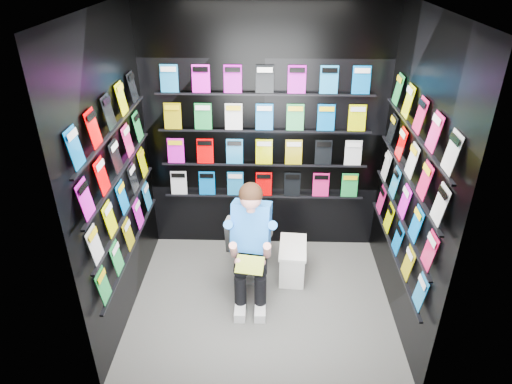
{
  "coord_description": "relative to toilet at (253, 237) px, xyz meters",
  "views": [
    {
      "loc": [
        0.04,
        -3.27,
        3.0
      ],
      "look_at": [
        -0.06,
        0.15,
        1.11
      ],
      "focal_mm": 32.0,
      "sensor_mm": 36.0,
      "label": 1
    }
  ],
  "objects": [
    {
      "name": "wall_front",
      "position": [
        0.1,
        -1.55,
        0.93
      ],
      "size": [
        2.4,
        0.04,
        2.6
      ],
      "primitive_type": "cube",
      "color": "black",
      "rests_on": "floor"
    },
    {
      "name": "toilet",
      "position": [
        0.0,
        0.0,
        0.0
      ],
      "size": [
        0.53,
        0.8,
        0.73
      ],
      "primitive_type": "imported",
      "rotation": [
        0.0,
        0.0,
        2.99
      ],
      "color": "white",
      "rests_on": "floor"
    },
    {
      "name": "ceiling",
      "position": [
        0.1,
        -0.55,
        2.23
      ],
      "size": [
        2.4,
        2.4,
        0.0
      ],
      "primitive_type": "plane",
      "color": "white",
      "rests_on": "floor"
    },
    {
      "name": "wall_back",
      "position": [
        0.1,
        0.45,
        0.93
      ],
      "size": [
        2.4,
        0.04,
        2.6
      ],
      "primitive_type": "cube",
      "color": "black",
      "rests_on": "floor"
    },
    {
      "name": "longbox",
      "position": [
        0.4,
        -0.14,
        -0.2
      ],
      "size": [
        0.27,
        0.45,
        0.33
      ],
      "primitive_type": "cube",
      "rotation": [
        0.0,
        0.0,
        -0.07
      ],
      "color": "white",
      "rests_on": "floor"
    },
    {
      "name": "comics_left",
      "position": [
        -1.07,
        -0.55,
        0.94
      ],
      "size": [
        0.06,
        1.7,
        1.37
      ],
      "primitive_type": null,
      "color": "#D91A6D",
      "rests_on": "wall_left"
    },
    {
      "name": "comics_back",
      "position": [
        0.1,
        0.42,
        0.94
      ],
      "size": [
        2.1,
        0.06,
        1.37
      ],
      "primitive_type": null,
      "color": "#D91A6D",
      "rests_on": "wall_back"
    },
    {
      "name": "held_comic",
      "position": [
        0.0,
        -0.73,
        0.21
      ],
      "size": [
        0.26,
        0.18,
        0.1
      ],
      "primitive_type": "cube",
      "rotation": [
        -0.96,
        0.0,
        -0.15
      ],
      "color": "green",
      "rests_on": "reader"
    },
    {
      "name": "reader",
      "position": [
        0.0,
        -0.38,
        0.37
      ],
      "size": [
        0.57,
        0.75,
        1.27
      ],
      "primitive_type": null,
      "rotation": [
        0.0,
        0.0,
        -0.15
      ],
      "color": "blue",
      "rests_on": "toilet"
    },
    {
      "name": "wall_right",
      "position": [
        1.3,
        -0.55,
        0.93
      ],
      "size": [
        0.04,
        2.0,
        2.6
      ],
      "primitive_type": "cube",
      "color": "black",
      "rests_on": "floor"
    },
    {
      "name": "wall_left",
      "position": [
        -1.1,
        -0.55,
        0.93
      ],
      "size": [
        0.04,
        2.0,
        2.6
      ],
      "primitive_type": "cube",
      "color": "black",
      "rests_on": "floor"
    },
    {
      "name": "longbox_lid",
      "position": [
        0.4,
        -0.14,
        -0.02
      ],
      "size": [
        0.29,
        0.48,
        0.03
      ],
      "primitive_type": "cube",
      "rotation": [
        0.0,
        0.0,
        -0.07
      ],
      "color": "white",
      "rests_on": "longbox"
    },
    {
      "name": "floor",
      "position": [
        0.1,
        -0.55,
        -0.37
      ],
      "size": [
        2.4,
        2.4,
        0.0
      ],
      "primitive_type": "plane",
      "color": "#5A5A57",
      "rests_on": "ground"
    },
    {
      "name": "comics_right",
      "position": [
        1.27,
        -0.55,
        0.94
      ],
      "size": [
        0.06,
        1.7,
        1.37
      ],
      "primitive_type": null,
      "color": "#D91A6D",
      "rests_on": "wall_right"
    }
  ]
}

